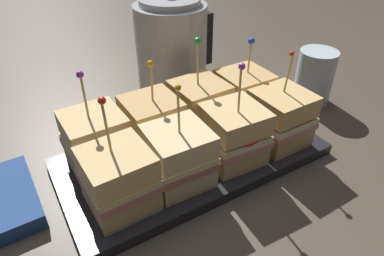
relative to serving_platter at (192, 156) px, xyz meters
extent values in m
plane|color=#4C4238|center=(0.00, 0.00, -0.01)|extent=(6.00, 6.00, 0.00)
cube|color=#232328|center=(0.00, 0.00, 0.00)|extent=(0.42, 0.21, 0.01)
cube|color=#232328|center=(0.00, 0.00, 0.00)|extent=(0.42, 0.21, 0.01)
cube|color=#DBB77A|center=(-0.14, -0.05, 0.03)|extent=(0.09, 0.09, 0.03)
cube|color=tan|center=(-0.14, -0.05, 0.05)|extent=(0.09, 0.09, 0.01)
cube|color=beige|center=(-0.14, -0.05, 0.06)|extent=(0.09, 0.09, 0.01)
cube|color=#E8C281|center=(-0.14, -0.05, 0.08)|extent=(0.09, 0.09, 0.03)
cylinder|color=tan|center=(-0.14, -0.04, 0.13)|extent=(0.00, 0.01, 0.08)
sphere|color=red|center=(-0.14, -0.04, 0.17)|extent=(0.01, 0.01, 0.01)
cube|color=beige|center=(-0.05, -0.04, 0.03)|extent=(0.08, 0.08, 0.03)
cube|color=#B26B60|center=(-0.05, -0.04, 0.05)|extent=(0.09, 0.09, 0.01)
cube|color=beige|center=(-0.05, -0.04, 0.06)|extent=(0.09, 0.09, 0.01)
cube|color=beige|center=(-0.05, -0.04, 0.08)|extent=(0.08, 0.08, 0.03)
cylinder|color=tan|center=(-0.05, -0.05, 0.12)|extent=(0.00, 0.01, 0.08)
sphere|color=orange|center=(-0.05, -0.05, 0.16)|extent=(0.01, 0.01, 0.01)
cube|color=#DBB77A|center=(0.05, -0.04, 0.03)|extent=(0.09, 0.09, 0.03)
cube|color=tan|center=(0.05, -0.04, 0.05)|extent=(0.09, 0.09, 0.01)
cube|color=beige|center=(0.05, -0.04, 0.06)|extent=(0.09, 0.09, 0.01)
cylinder|color=red|center=(0.05, -0.06, 0.06)|extent=(0.06, 0.06, 0.00)
cube|color=#E8C281|center=(0.05, -0.04, 0.08)|extent=(0.09, 0.09, 0.03)
cylinder|color=tan|center=(0.05, -0.05, 0.13)|extent=(0.00, 0.01, 0.08)
sphere|color=purple|center=(0.05, -0.05, 0.17)|extent=(0.01, 0.01, 0.01)
cube|color=tan|center=(0.14, -0.05, 0.03)|extent=(0.08, 0.08, 0.03)
cube|color=tan|center=(0.14, -0.05, 0.05)|extent=(0.09, 0.09, 0.01)
cube|color=beige|center=(0.14, -0.05, 0.06)|extent=(0.09, 0.09, 0.01)
cylinder|color=red|center=(0.14, -0.06, 0.06)|extent=(0.05, 0.05, 0.00)
cube|color=#E0B771|center=(0.14, -0.05, 0.08)|extent=(0.08, 0.08, 0.03)
cylinder|color=tan|center=(0.14, -0.04, 0.13)|extent=(0.00, 0.01, 0.07)
sphere|color=red|center=(0.14, -0.04, 0.16)|extent=(0.01, 0.01, 0.01)
cube|color=#DBB77A|center=(-0.14, 0.05, 0.03)|extent=(0.09, 0.09, 0.03)
cube|color=tan|center=(-0.14, 0.05, 0.05)|extent=(0.09, 0.09, 0.01)
cube|color=beige|center=(-0.14, 0.05, 0.06)|extent=(0.09, 0.09, 0.01)
cylinder|color=red|center=(-0.14, 0.03, 0.06)|extent=(0.06, 0.06, 0.00)
cube|color=#E8C281|center=(-0.14, 0.05, 0.08)|extent=(0.09, 0.09, 0.03)
cylinder|color=tan|center=(-0.14, 0.04, 0.13)|extent=(0.00, 0.01, 0.08)
sphere|color=purple|center=(-0.14, 0.04, 0.17)|extent=(0.01, 0.01, 0.01)
cube|color=tan|center=(-0.05, 0.05, 0.03)|extent=(0.08, 0.08, 0.03)
cube|color=tan|center=(-0.05, 0.05, 0.05)|extent=(0.09, 0.09, 0.01)
cube|color=beige|center=(-0.05, 0.05, 0.06)|extent=(0.09, 0.09, 0.01)
cube|color=tan|center=(-0.05, 0.05, 0.08)|extent=(0.08, 0.08, 0.03)
cylinder|color=tan|center=(-0.04, 0.05, 0.12)|extent=(0.00, 0.01, 0.07)
sphere|color=orange|center=(-0.04, 0.05, 0.16)|extent=(0.01, 0.01, 0.01)
cube|color=tan|center=(0.04, 0.05, 0.03)|extent=(0.09, 0.09, 0.03)
cube|color=tan|center=(0.04, 0.05, 0.05)|extent=(0.09, 0.09, 0.01)
cube|color=beige|center=(0.04, 0.05, 0.06)|extent=(0.09, 0.09, 0.01)
cylinder|color=red|center=(0.04, 0.03, 0.06)|extent=(0.05, 0.05, 0.00)
cube|color=tan|center=(0.04, 0.05, 0.08)|extent=(0.09, 0.09, 0.03)
cylinder|color=tan|center=(0.04, 0.05, 0.13)|extent=(0.00, 0.01, 0.08)
sphere|color=green|center=(0.04, 0.05, 0.17)|extent=(0.01, 0.01, 0.01)
cube|color=tan|center=(0.14, 0.05, 0.03)|extent=(0.08, 0.08, 0.03)
cube|color=tan|center=(0.14, 0.05, 0.05)|extent=(0.09, 0.09, 0.01)
cube|color=beige|center=(0.14, 0.05, 0.06)|extent=(0.09, 0.09, 0.01)
cube|color=tan|center=(0.14, 0.05, 0.08)|extent=(0.08, 0.08, 0.03)
cylinder|color=tan|center=(0.14, 0.05, 0.12)|extent=(0.00, 0.01, 0.07)
sphere|color=blue|center=(0.14, 0.05, 0.15)|extent=(0.01, 0.01, 0.01)
cylinder|color=#B7BABF|center=(0.09, 0.23, 0.08)|extent=(0.15, 0.15, 0.19)
cylinder|color=#B7BABF|center=(0.09, 0.23, 0.18)|extent=(0.12, 0.12, 0.01)
cube|color=black|center=(0.17, 0.23, 0.09)|extent=(0.02, 0.02, 0.11)
cylinder|color=silver|center=(0.32, 0.04, 0.05)|extent=(0.08, 0.08, 0.11)
camera|label=1|loc=(-0.22, -0.37, 0.36)|focal=32.00mm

